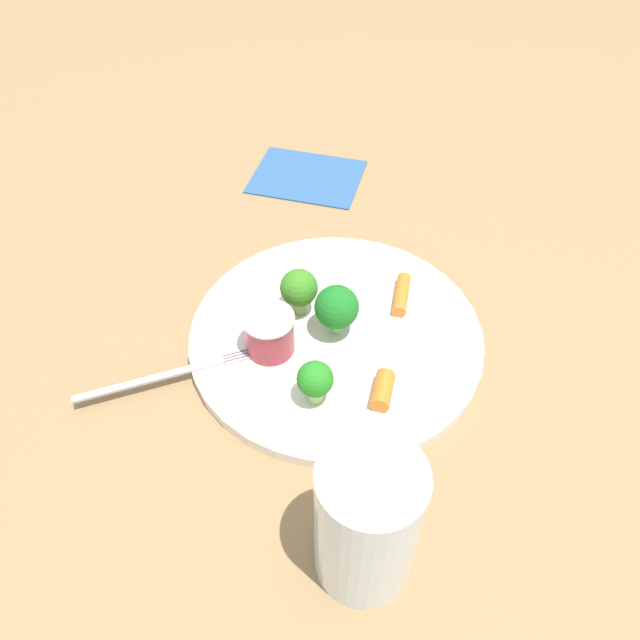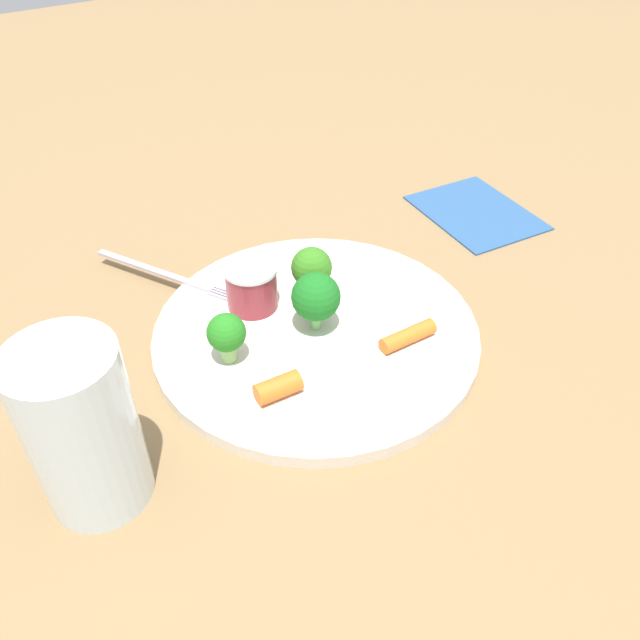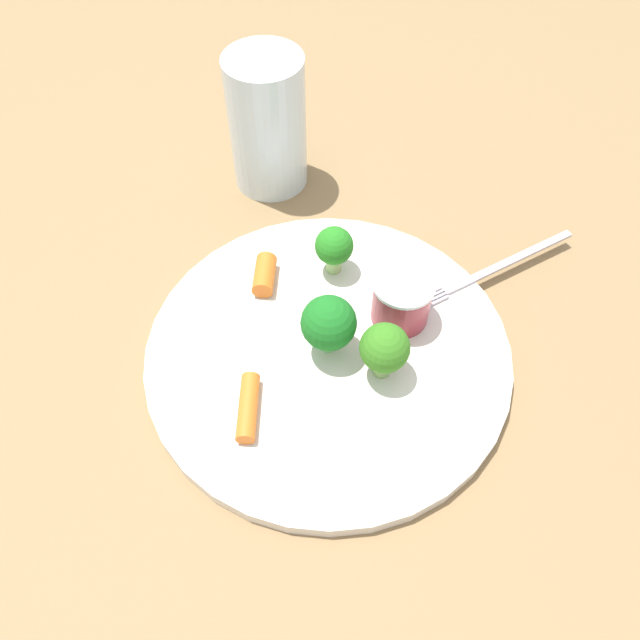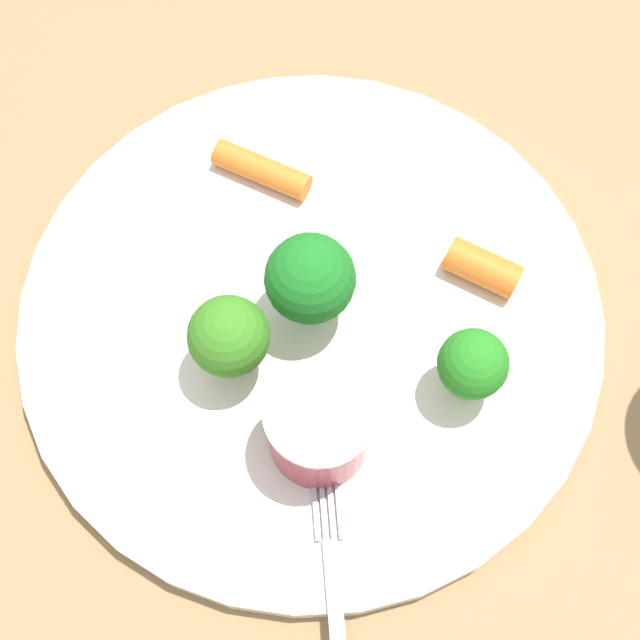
% 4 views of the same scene
% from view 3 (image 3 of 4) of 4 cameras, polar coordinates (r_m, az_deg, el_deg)
% --- Properties ---
extents(ground_plane, '(2.40, 2.40, 0.00)m').
position_cam_3_polar(ground_plane, '(0.51, 0.73, -3.30)').
color(ground_plane, olive).
extents(plate, '(0.28, 0.28, 0.01)m').
position_cam_3_polar(plate, '(0.50, 0.74, -2.93)').
color(plate, silver).
rests_on(plate, ground_plane).
extents(sauce_cup, '(0.05, 0.05, 0.04)m').
position_cam_3_polar(sauce_cup, '(0.50, 7.24, 1.77)').
color(sauce_cup, maroon).
rests_on(sauce_cup, plate).
extents(broccoli_floret_0, '(0.04, 0.04, 0.05)m').
position_cam_3_polar(broccoli_floret_0, '(0.47, 0.63, -0.39)').
color(broccoli_floret_0, '#7FC66D').
rests_on(broccoli_floret_0, plate).
extents(broccoli_floret_1, '(0.03, 0.03, 0.04)m').
position_cam_3_polar(broccoli_floret_1, '(0.52, 1.27, 6.45)').
color(broccoli_floret_1, '#92C26F').
rests_on(broccoli_floret_1, plate).
extents(broccoli_floret_2, '(0.04, 0.04, 0.05)m').
position_cam_3_polar(broccoli_floret_2, '(0.46, 5.73, -2.56)').
color(broccoli_floret_2, '#7FA959').
rests_on(broccoli_floret_2, plate).
extents(carrot_stick_0, '(0.01, 0.05, 0.01)m').
position_cam_3_polar(carrot_stick_0, '(0.46, -6.36, -7.67)').
color(carrot_stick_0, orange).
rests_on(carrot_stick_0, plate).
extents(carrot_stick_1, '(0.02, 0.04, 0.02)m').
position_cam_3_polar(carrot_stick_1, '(0.53, -4.90, 4.01)').
color(carrot_stick_1, orange).
rests_on(carrot_stick_1, plate).
extents(fork, '(0.15, 0.09, 0.00)m').
position_cam_3_polar(fork, '(0.56, 15.04, 4.33)').
color(fork, '#B2ABB4').
rests_on(fork, plate).
extents(drinking_glass, '(0.07, 0.07, 0.13)m').
position_cam_3_polar(drinking_glass, '(0.60, -4.64, 16.92)').
color(drinking_glass, silver).
rests_on(drinking_glass, ground_plane).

